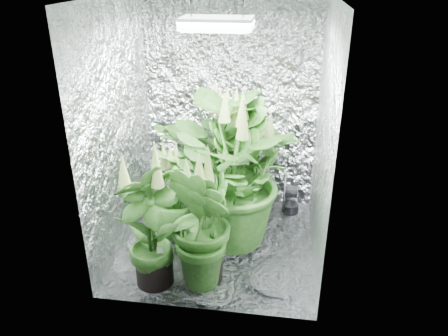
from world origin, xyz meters
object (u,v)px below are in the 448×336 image
at_px(plant_c, 235,167).
at_px(plant_g, 203,226).
at_px(plant_f, 151,224).
at_px(plant_a, 214,152).
at_px(circulation_fan, 287,196).
at_px(plant_e, 227,178).
at_px(grow_lamp, 217,24).
at_px(plant_d, 175,194).
at_px(plant_b, 258,167).

relative_size(plant_c, plant_g, 1.19).
distance_m(plant_f, plant_g, 0.38).
distance_m(plant_a, circulation_fan, 0.83).
bearing_deg(plant_f, circulation_fan, 50.37).
relative_size(plant_e, circulation_fan, 3.32).
distance_m(plant_e, plant_g, 0.56).
height_order(plant_e, plant_g, plant_e).
bearing_deg(plant_c, grow_lamp, -108.02).
height_order(plant_f, plant_g, plant_f).
height_order(plant_d, plant_g, plant_g).
bearing_deg(plant_e, plant_b, 71.49).
relative_size(plant_f, circulation_fan, 2.78).
bearing_deg(plant_e, grow_lamp, -161.49).
bearing_deg(plant_g, plant_d, 121.01).
bearing_deg(plant_g, plant_e, 79.73).
xyz_separation_m(plant_g, circulation_fan, (0.60, 1.14, -0.33)).
bearing_deg(circulation_fan, plant_d, -150.87).
height_order(plant_d, plant_e, plant_e).
relative_size(plant_b, plant_e, 0.77).
distance_m(plant_a, plant_e, 0.64).
bearing_deg(plant_d, plant_e, -7.96).
bearing_deg(plant_d, plant_c, 23.52).
xyz_separation_m(plant_a, plant_e, (0.21, -0.60, 0.04)).
xyz_separation_m(grow_lamp, plant_a, (-0.14, 0.62, -1.24)).
height_order(plant_a, plant_f, plant_a).
bearing_deg(circulation_fan, plant_g, -117.56).
relative_size(plant_d, plant_e, 0.67).
distance_m(plant_a, plant_g, 1.15).
height_order(plant_b, circulation_fan, plant_b).
bearing_deg(plant_d, plant_f, -90.78).
relative_size(plant_c, plant_d, 1.44).
xyz_separation_m(grow_lamp, plant_e, (0.07, 0.02, -1.20)).
bearing_deg(plant_b, grow_lamp, -113.46).
height_order(grow_lamp, plant_g, grow_lamp).
distance_m(plant_c, plant_f, 1.00).
distance_m(plant_f, circulation_fan, 1.57).
distance_m(plant_b, plant_f, 1.38).
distance_m(plant_d, plant_f, 0.66).
distance_m(plant_a, plant_c, 0.40).
bearing_deg(plant_f, plant_g, 6.58).
bearing_deg(grow_lamp, plant_a, 102.41).
bearing_deg(plant_f, grow_lamp, 54.50).
bearing_deg(grow_lamp, circulation_fan, 47.01).
bearing_deg(plant_d, plant_b, 39.50).
height_order(plant_d, plant_f, plant_f).
bearing_deg(plant_g, plant_c, 81.34).
height_order(grow_lamp, plant_f, grow_lamp).
xyz_separation_m(plant_e, plant_f, (-0.47, -0.58, -0.12)).
xyz_separation_m(plant_f, plant_g, (0.37, 0.04, -0.01)).
distance_m(plant_b, plant_c, 0.41).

